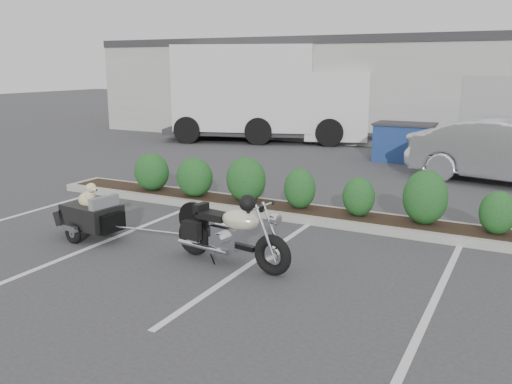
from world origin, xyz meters
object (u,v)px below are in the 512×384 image
at_px(motorcycle, 230,234).
at_px(dumpster, 404,142).
at_px(delivery_truck, 268,96).
at_px(pet_trailer, 91,214).

height_order(motorcycle, dumpster, motorcycle).
relative_size(motorcycle, dumpster, 1.14).
xyz_separation_m(dumpster, delivery_truck, (-5.85, 2.35, 1.16)).
bearing_deg(dumpster, motorcycle, -92.96).
distance_m(pet_trailer, delivery_truck, 12.97).
relative_size(motorcycle, pet_trailer, 1.24).
distance_m(motorcycle, delivery_truck, 13.85).
bearing_deg(delivery_truck, motorcycle, -84.65).
xyz_separation_m(pet_trailer, delivery_truck, (-2.78, 12.59, 1.34)).
bearing_deg(motorcycle, pet_trailer, -172.63).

